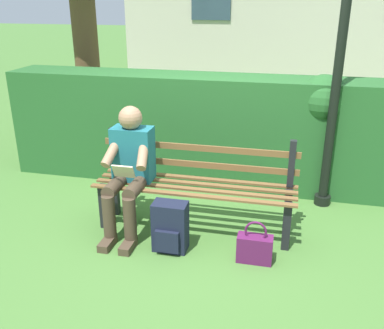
{
  "coord_description": "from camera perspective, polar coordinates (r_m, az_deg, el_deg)",
  "views": [
    {
      "loc": [
        -0.81,
        3.6,
        2.13
      ],
      "look_at": [
        0.0,
        0.1,
        0.72
      ],
      "focal_mm": 40.15,
      "sensor_mm": 36.0,
      "label": 1
    }
  ],
  "objects": [
    {
      "name": "ground",
      "position": [
        4.26,
        0.31,
        -8.62
      ],
      "size": [
        60.0,
        60.0,
        0.0
      ],
      "primitive_type": "plane",
      "color": "#477533"
    },
    {
      "name": "park_bench",
      "position": [
        4.1,
        0.49,
        -2.74
      ],
      "size": [
        1.91,
        0.45,
        0.93
      ],
      "color": "black",
      "rests_on": "ground"
    },
    {
      "name": "person_seated",
      "position": [
        4.05,
        -8.37,
        -0.36
      ],
      "size": [
        0.44,
        0.73,
        1.2
      ],
      "color": "#1E6672",
      "rests_on": "ground"
    },
    {
      "name": "hedge_backdrop",
      "position": [
        5.15,
        1.2,
        4.99
      ],
      "size": [
        4.63,
        0.66,
        1.37
      ],
      "color": "#265B28",
      "rests_on": "ground"
    },
    {
      "name": "backpack",
      "position": [
        3.85,
        -2.92,
        -8.31
      ],
      "size": [
        0.3,
        0.26,
        0.46
      ],
      "color": "#191E33",
      "rests_on": "ground"
    },
    {
      "name": "handbag",
      "position": [
        3.77,
        8.33,
        -10.88
      ],
      "size": [
        0.3,
        0.14,
        0.39
      ],
      "color": "#59194C",
      "rests_on": "ground"
    }
  ]
}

